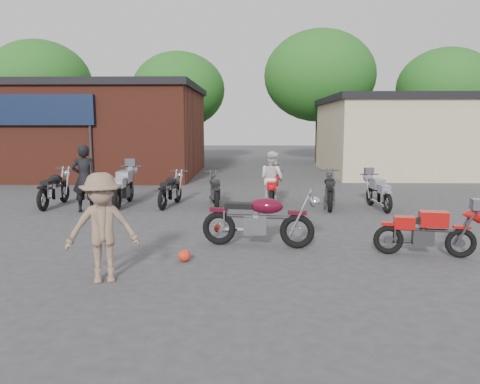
{
  "coord_description": "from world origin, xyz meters",
  "views": [
    {
      "loc": [
        -0.35,
        -8.55,
        2.46
      ],
      "look_at": [
        -0.6,
        2.1,
        0.9
      ],
      "focal_mm": 35.0,
      "sensor_mm": 36.0,
      "label": 1
    }
  ],
  "objects_px": {
    "vintage_motorcycle": "(260,216)",
    "row_bike_6": "(378,191)",
    "sportbike": "(427,229)",
    "helmet": "(184,256)",
    "person_dark": "(85,178)",
    "row_bike_1": "(124,185)",
    "row_bike_2": "(171,188)",
    "row_bike_0": "(54,187)",
    "person_light": "(272,179)",
    "person_tan": "(102,228)",
    "row_bike_5": "(330,188)",
    "row_bike_4": "(273,188)",
    "row_bike_3": "(215,188)"
  },
  "relations": [
    {
      "from": "row_bike_6",
      "to": "person_dark",
      "type": "bearing_deg",
      "value": 88.73
    },
    {
      "from": "sportbike",
      "to": "row_bike_1",
      "type": "relative_size",
      "value": 0.82
    },
    {
      "from": "person_tan",
      "to": "person_dark",
      "type": "bearing_deg",
      "value": 96.04
    },
    {
      "from": "row_bike_4",
      "to": "row_bike_6",
      "type": "xyz_separation_m",
      "value": [
        3.04,
        -0.42,
        -0.03
      ]
    },
    {
      "from": "sportbike",
      "to": "row_bike_3",
      "type": "bearing_deg",
      "value": 139.59
    },
    {
      "from": "row_bike_1",
      "to": "sportbike",
      "type": "bearing_deg",
      "value": -127.98
    },
    {
      "from": "vintage_motorcycle",
      "to": "person_tan",
      "type": "height_order",
      "value": "person_tan"
    },
    {
      "from": "person_light",
      "to": "sportbike",
      "type": "bearing_deg",
      "value": 160.34
    },
    {
      "from": "person_tan",
      "to": "row_bike_6",
      "type": "distance_m",
      "value": 8.81
    },
    {
      "from": "person_dark",
      "to": "row_bike_4",
      "type": "xyz_separation_m",
      "value": [
        5.29,
        1.08,
        -0.39
      ]
    },
    {
      "from": "row_bike_4",
      "to": "row_bike_6",
      "type": "distance_m",
      "value": 3.07
    },
    {
      "from": "sportbike",
      "to": "person_tan",
      "type": "relative_size",
      "value": 1.03
    },
    {
      "from": "helmet",
      "to": "row_bike_6",
      "type": "distance_m",
      "value": 7.26
    },
    {
      "from": "vintage_motorcycle",
      "to": "row_bike_1",
      "type": "xyz_separation_m",
      "value": [
        -4.02,
        4.69,
        -0.01
      ]
    },
    {
      "from": "sportbike",
      "to": "person_dark",
      "type": "xyz_separation_m",
      "value": [
        -7.91,
        4.24,
        0.44
      ]
    },
    {
      "from": "row_bike_1",
      "to": "row_bike_6",
      "type": "xyz_separation_m",
      "value": [
        7.53,
        -0.39,
        -0.1
      ]
    },
    {
      "from": "sportbike",
      "to": "row_bike_0",
      "type": "distance_m",
      "value": 10.49
    },
    {
      "from": "vintage_motorcycle",
      "to": "sportbike",
      "type": "relative_size",
      "value": 1.24
    },
    {
      "from": "vintage_motorcycle",
      "to": "row_bike_1",
      "type": "bearing_deg",
      "value": 139.53
    },
    {
      "from": "row_bike_0",
      "to": "row_bike_6",
      "type": "distance_m",
      "value": 9.58
    },
    {
      "from": "vintage_motorcycle",
      "to": "person_dark",
      "type": "bearing_deg",
      "value": 151.87
    },
    {
      "from": "row_bike_3",
      "to": "row_bike_6",
      "type": "distance_m",
      "value": 4.78
    },
    {
      "from": "person_dark",
      "to": "row_bike_1",
      "type": "relative_size",
      "value": 0.88
    },
    {
      "from": "person_light",
      "to": "person_dark",
      "type": "bearing_deg",
      "value": 55.97
    },
    {
      "from": "person_dark",
      "to": "row_bike_6",
      "type": "xyz_separation_m",
      "value": [
        8.33,
        0.66,
        -0.43
      ]
    },
    {
      "from": "vintage_motorcycle",
      "to": "row_bike_3",
      "type": "xyz_separation_m",
      "value": [
        -1.25,
        4.64,
        -0.09
      ]
    },
    {
      "from": "vintage_motorcycle",
      "to": "row_bike_6",
      "type": "distance_m",
      "value": 5.55
    },
    {
      "from": "person_dark",
      "to": "row_bike_0",
      "type": "bearing_deg",
      "value": -41.78
    },
    {
      "from": "row_bike_0",
      "to": "row_bike_4",
      "type": "distance_m",
      "value": 6.54
    },
    {
      "from": "person_light",
      "to": "person_tan",
      "type": "distance_m",
      "value": 7.5
    },
    {
      "from": "helmet",
      "to": "row_bike_6",
      "type": "height_order",
      "value": "row_bike_6"
    },
    {
      "from": "helmet",
      "to": "row_bike_0",
      "type": "bearing_deg",
      "value": 130.04
    },
    {
      "from": "helmet",
      "to": "row_bike_4",
      "type": "xyz_separation_m",
      "value": [
        1.85,
        5.77,
        0.45
      ]
    },
    {
      "from": "helmet",
      "to": "row_bike_0",
      "type": "xyz_separation_m",
      "value": [
        -4.68,
        5.57,
        0.49
      ]
    },
    {
      "from": "vintage_motorcycle",
      "to": "person_dark",
      "type": "relative_size",
      "value": 1.15
    },
    {
      "from": "helmet",
      "to": "person_dark",
      "type": "xyz_separation_m",
      "value": [
        -3.44,
        4.69,
        0.84
      ]
    },
    {
      "from": "row_bike_5",
      "to": "row_bike_6",
      "type": "xyz_separation_m",
      "value": [
        1.37,
        -0.19,
        -0.06
      ]
    },
    {
      "from": "helmet",
      "to": "person_dark",
      "type": "distance_m",
      "value": 5.88
    },
    {
      "from": "sportbike",
      "to": "row_bike_2",
      "type": "relative_size",
      "value": 0.93
    },
    {
      "from": "vintage_motorcycle",
      "to": "person_light",
      "type": "distance_m",
      "value": 4.78
    },
    {
      "from": "vintage_motorcycle",
      "to": "row_bike_5",
      "type": "distance_m",
      "value": 4.97
    },
    {
      "from": "row_bike_1",
      "to": "row_bike_2",
      "type": "bearing_deg",
      "value": -92.65
    },
    {
      "from": "row_bike_0",
      "to": "vintage_motorcycle",
      "type": "bearing_deg",
      "value": -126.42
    },
    {
      "from": "row_bike_3",
      "to": "row_bike_0",
      "type": "bearing_deg",
      "value": 83.64
    },
    {
      "from": "sportbike",
      "to": "helmet",
      "type": "xyz_separation_m",
      "value": [
        -4.47,
        -0.45,
        -0.41
      ]
    },
    {
      "from": "row_bike_6",
      "to": "vintage_motorcycle",
      "type": "bearing_deg",
      "value": 134.89
    },
    {
      "from": "person_light",
      "to": "row_bike_1",
      "type": "distance_m",
      "value": 4.47
    },
    {
      "from": "row_bike_2",
      "to": "row_bike_1",
      "type": "bearing_deg",
      "value": 97.77
    },
    {
      "from": "row_bike_2",
      "to": "helmet",
      "type": "bearing_deg",
      "value": -158.9
    },
    {
      "from": "sportbike",
      "to": "row_bike_1",
      "type": "distance_m",
      "value": 8.87
    }
  ]
}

